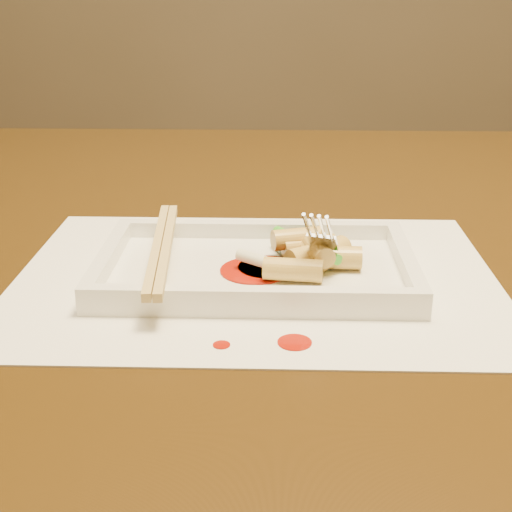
{
  "coord_description": "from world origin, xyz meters",
  "views": [
    {
      "loc": [
        -0.05,
        -0.7,
        0.99
      ],
      "look_at": [
        -0.07,
        -0.15,
        0.77
      ],
      "focal_mm": 50.0,
      "sensor_mm": 36.0,
      "label": 1
    }
  ],
  "objects_px": {
    "plate_base": "(256,272)",
    "chopstick_a": "(157,247)",
    "table": "(322,309)",
    "fork": "(342,176)",
    "placemat": "(256,277)"
  },
  "relations": [
    {
      "from": "table",
      "to": "fork",
      "type": "height_order",
      "value": "fork"
    },
    {
      "from": "plate_base",
      "to": "chopstick_a",
      "type": "xyz_separation_m",
      "value": [
        -0.08,
        0.0,
        0.02
      ]
    },
    {
      "from": "plate_base",
      "to": "chopstick_a",
      "type": "height_order",
      "value": "chopstick_a"
    },
    {
      "from": "table",
      "to": "chopstick_a",
      "type": "relative_size",
      "value": 6.93
    },
    {
      "from": "table",
      "to": "placemat",
      "type": "xyz_separation_m",
      "value": [
        -0.07,
        -0.15,
        0.1
      ]
    },
    {
      "from": "table",
      "to": "plate_base",
      "type": "bearing_deg",
      "value": -114.17
    },
    {
      "from": "placemat",
      "to": "table",
      "type": "bearing_deg",
      "value": 65.83
    },
    {
      "from": "plate_base",
      "to": "fork",
      "type": "xyz_separation_m",
      "value": [
        0.07,
        0.02,
        0.08
      ]
    },
    {
      "from": "fork",
      "to": "chopstick_a",
      "type": "bearing_deg",
      "value": -173.25
    },
    {
      "from": "plate_base",
      "to": "chopstick_a",
      "type": "bearing_deg",
      "value": 180.0
    },
    {
      "from": "plate_base",
      "to": "chopstick_a",
      "type": "distance_m",
      "value": 0.08
    },
    {
      "from": "placemat",
      "to": "chopstick_a",
      "type": "distance_m",
      "value": 0.09
    },
    {
      "from": "plate_base",
      "to": "fork",
      "type": "height_order",
      "value": "fork"
    },
    {
      "from": "placemat",
      "to": "plate_base",
      "type": "distance_m",
      "value": 0.0
    },
    {
      "from": "chopstick_a",
      "to": "fork",
      "type": "xyz_separation_m",
      "value": [
        0.15,
        0.02,
        0.06
      ]
    }
  ]
}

